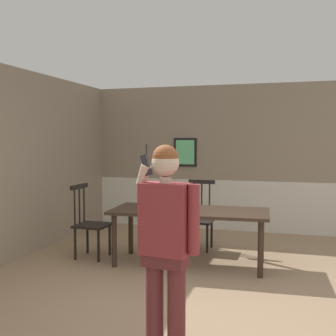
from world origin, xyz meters
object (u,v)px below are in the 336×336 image
chair_near_window (90,223)px  person_figure (166,237)px  chair_by_doorway (199,218)px  dining_table (189,216)px

chair_near_window → person_figure: person_figure is taller
chair_near_window → chair_by_doorway: chair_by_doorway is taller
chair_by_doorway → person_figure: size_ratio=0.64×
dining_table → chair_near_window: 1.43m
dining_table → chair_near_window: bearing=-177.0°
dining_table → chair_by_doorway: bearing=92.9°
chair_by_doorway → person_figure: (0.42, -3.15, 0.44)m
dining_table → person_figure: 2.37m
chair_near_window → person_figure: 2.91m
chair_by_doorway → person_figure: person_figure is taller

